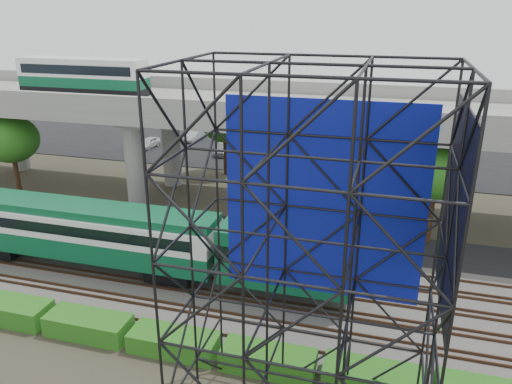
% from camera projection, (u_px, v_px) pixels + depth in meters
% --- Properties ---
extents(ground, '(140.00, 140.00, 0.00)m').
position_uv_depth(ground, '(189.00, 303.00, 29.87)').
color(ground, '#474233').
rests_on(ground, ground).
extents(ballast_bed, '(90.00, 12.00, 0.20)m').
position_uv_depth(ballast_bed, '(202.00, 285.00, 31.64)').
color(ballast_bed, slate).
rests_on(ballast_bed, ground).
extents(service_road, '(90.00, 5.00, 0.08)m').
position_uv_depth(service_road, '(242.00, 231.00, 39.33)').
color(service_road, black).
rests_on(service_road, ground).
extents(parking_lot, '(90.00, 18.00, 0.08)m').
position_uv_depth(parking_lot, '(300.00, 153.00, 60.52)').
color(parking_lot, black).
rests_on(parking_lot, ground).
extents(harbor_water, '(140.00, 40.00, 0.03)m').
position_uv_depth(harbor_water, '(326.00, 117.00, 80.36)').
color(harbor_water, '#486A77').
rests_on(harbor_water, ground).
extents(rail_tracks, '(90.00, 9.52, 0.16)m').
position_uv_depth(rail_tracks, '(202.00, 282.00, 31.58)').
color(rail_tracks, '#472D1E').
rests_on(rail_tracks, ballast_bed).
extents(commuter_train, '(29.30, 3.06, 4.30)m').
position_uv_depth(commuter_train, '(108.00, 233.00, 32.31)').
color(commuter_train, black).
rests_on(commuter_train, rail_tracks).
extents(overpass, '(80.00, 12.00, 12.40)m').
position_uv_depth(overpass, '(247.00, 114.00, 41.75)').
color(overpass, '#9E9B93').
rests_on(overpass, ground).
extents(scaffold_tower, '(9.36, 6.36, 15.00)m').
position_uv_depth(scaffold_tower, '(308.00, 279.00, 17.92)').
color(scaffold_tower, black).
rests_on(scaffold_tower, ground).
extents(hedge_strip, '(34.60, 1.80, 1.20)m').
position_uv_depth(hedge_strip, '(174.00, 341.00, 25.54)').
color(hedge_strip, '#1F6016').
rests_on(hedge_strip, ground).
extents(trees, '(40.94, 16.94, 7.69)m').
position_uv_depth(trees, '(210.00, 142.00, 43.71)').
color(trees, '#382314').
rests_on(trees, ground).
extents(suv, '(4.85, 3.19, 1.24)m').
position_uv_depth(suv, '(180.00, 220.00, 39.79)').
color(suv, black).
rests_on(suv, service_road).
extents(parked_cars, '(39.35, 9.89, 1.32)m').
position_uv_depth(parked_cars, '(289.00, 148.00, 60.12)').
color(parked_cars, silver).
rests_on(parked_cars, parking_lot).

